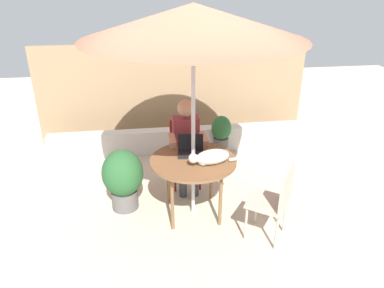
{
  "coord_description": "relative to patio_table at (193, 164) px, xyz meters",
  "views": [
    {
      "loc": [
        -0.53,
        -3.69,
        2.71
      ],
      "look_at": [
        0.0,
        0.1,
        0.9
      ],
      "focal_mm": 34.07,
      "sensor_mm": 36.0,
      "label": 1
    }
  ],
  "objects": [
    {
      "name": "fence_back",
      "position": [
        0.0,
        2.36,
        0.15
      ],
      "size": [
        4.59,
        0.08,
        1.66
      ],
      "primitive_type": "cube",
      "color": "#937756",
      "rests_on": "ground"
    },
    {
      "name": "patio_table",
      "position": [
        0.0,
        0.0,
        0.0
      ],
      "size": [
        1.01,
        1.01,
        0.75
      ],
      "color": "brown",
      "rests_on": "ground"
    },
    {
      "name": "chair_empty",
      "position": [
        0.81,
        -0.59,
        -0.15
      ],
      "size": [
        0.56,
        0.56,
        0.9
      ],
      "color": "#B2A899",
      "rests_on": "ground"
    },
    {
      "name": "potted_plant_near_fence",
      "position": [
        0.68,
        1.58,
        -0.33
      ],
      "size": [
        0.32,
        0.32,
        0.64
      ],
      "color": "#595654",
      "rests_on": "ground"
    },
    {
      "name": "ground_plane",
      "position": [
        0.0,
        0.0,
        -0.68
      ],
      "size": [
        14.0,
        14.0,
        0.0
      ],
      "primitive_type": "plane",
      "color": "beige"
    },
    {
      "name": "patio_umbrella",
      "position": [
        0.0,
        0.0,
        1.59
      ],
      "size": [
        2.28,
        2.28,
        2.44
      ],
      "color": "#B7B7BC",
      "rests_on": "ground"
    },
    {
      "name": "planter_wall_low",
      "position": [
        0.0,
        1.72,
        -0.48
      ],
      "size": [
        4.13,
        0.2,
        0.41
      ],
      "primitive_type": "cube",
      "color": "beige",
      "rests_on": "ground"
    },
    {
      "name": "cat",
      "position": [
        0.18,
        -0.14,
        0.15
      ],
      "size": [
        0.65,
        0.26,
        0.17
      ],
      "color": "silver",
      "rests_on": "patio_table"
    },
    {
      "name": "chair_occupied",
      "position": [
        0.0,
        0.77,
        -0.15
      ],
      "size": [
        0.4,
        0.4,
        0.9
      ],
      "color": "maroon",
      "rests_on": "ground"
    },
    {
      "name": "person_seated",
      "position": [
        0.0,
        0.61,
        0.02
      ],
      "size": [
        0.48,
        0.48,
        1.24
      ],
      "color": "maroon",
      "rests_on": "ground"
    },
    {
      "name": "laptop",
      "position": [
        -0.01,
        0.17,
        0.13
      ],
      "size": [
        0.33,
        0.29,
        0.21
      ],
      "color": "black",
      "rests_on": "patio_table"
    },
    {
      "name": "potted_plant_by_chair",
      "position": [
        -0.83,
        0.24,
        -0.24
      ],
      "size": [
        0.5,
        0.5,
        0.79
      ],
      "color": "#595654",
      "rests_on": "ground"
    }
  ]
}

